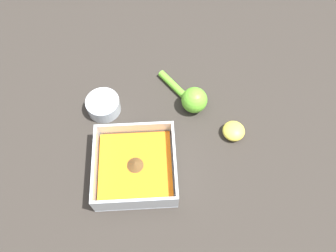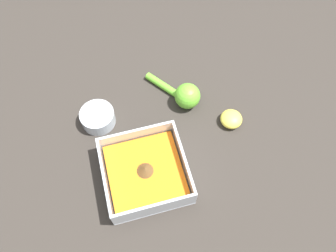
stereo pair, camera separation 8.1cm
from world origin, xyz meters
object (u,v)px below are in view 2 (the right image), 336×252
Objects in this scene: lemon_squeezer at (184,95)px; lemon_half at (231,119)px; spice_bowl at (98,118)px; square_dish at (145,173)px.

lemon_half is (-0.10, 0.09, -0.02)m from lemon_squeezer.
lemon_squeezer is at bearing -179.49° from spice_bowl.
spice_bowl is (0.08, -0.18, -0.00)m from square_dish.
lemon_squeezer reaches higher than spice_bowl.
spice_bowl is at bearing -64.95° from square_dish.
spice_bowl reaches higher than lemon_half.
lemon_squeezer is at bearing -129.39° from square_dish.
lemon_squeezer is (-0.23, -0.00, 0.01)m from spice_bowl.
lemon_half is at bearing 164.49° from spice_bowl.
lemon_half is at bearing 9.73° from lemon_squeezer.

